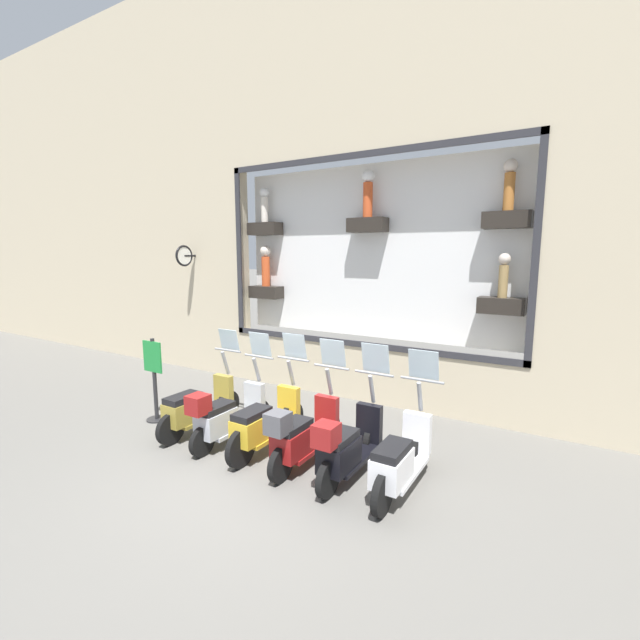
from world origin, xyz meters
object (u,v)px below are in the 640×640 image
at_px(scooter_black_1, 347,446).
at_px(scooter_olive_5, 197,407).
at_px(scooter_red_2, 302,434).
at_px(scooter_silver_4, 226,415).
at_px(scooter_white_0, 400,460).
at_px(shop_sign_post, 154,377).
at_px(scooter_yellow_3, 265,424).

height_order(scooter_black_1, scooter_olive_5, scooter_black_1).
xyz_separation_m(scooter_red_2, scooter_silver_4, (-0.01, 1.43, -0.01)).
relative_size(scooter_white_0, scooter_black_1, 1.00).
bearing_deg(scooter_olive_5, scooter_silver_4, -95.52).
bearing_deg(scooter_olive_5, scooter_white_0, -89.98).
bearing_deg(scooter_olive_5, scooter_red_2, -91.70).
relative_size(scooter_silver_4, shop_sign_post, 1.19).
relative_size(scooter_red_2, scooter_yellow_3, 0.99).
height_order(scooter_black_1, scooter_silver_4, scooter_black_1).
height_order(scooter_yellow_3, shop_sign_post, scooter_yellow_3).
bearing_deg(scooter_red_2, scooter_silver_4, 90.22).
distance_m(scooter_white_0, scooter_silver_4, 2.85).
relative_size(scooter_white_0, shop_sign_post, 1.20).
relative_size(scooter_yellow_3, scooter_olive_5, 1.01).
height_order(scooter_yellow_3, scooter_olive_5, scooter_yellow_3).
distance_m(scooter_red_2, scooter_yellow_3, 0.72).
relative_size(scooter_silver_4, scooter_olive_5, 0.99).
distance_m(scooter_yellow_3, shop_sign_post, 2.49).
xyz_separation_m(scooter_red_2, scooter_olive_5, (0.06, 2.14, -0.04)).
xyz_separation_m(scooter_silver_4, scooter_olive_5, (0.07, 0.71, -0.03)).
bearing_deg(scooter_white_0, scooter_yellow_3, 89.89).
relative_size(scooter_white_0, scooter_red_2, 1.00).
bearing_deg(scooter_black_1, shop_sign_post, 89.17).
xyz_separation_m(scooter_black_1, shop_sign_post, (0.06, 3.89, 0.33)).
distance_m(scooter_white_0, shop_sign_post, 4.62).
xyz_separation_m(scooter_white_0, scooter_silver_4, (-0.07, 2.85, 0.02)).
height_order(scooter_white_0, scooter_black_1, scooter_black_1).
distance_m(scooter_black_1, scooter_olive_5, 2.85).
distance_m(scooter_silver_4, shop_sign_post, 1.79).
bearing_deg(scooter_red_2, scooter_yellow_3, 84.47).
relative_size(scooter_red_2, scooter_silver_4, 1.00).
bearing_deg(shop_sign_post, scooter_black_1, -90.83).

